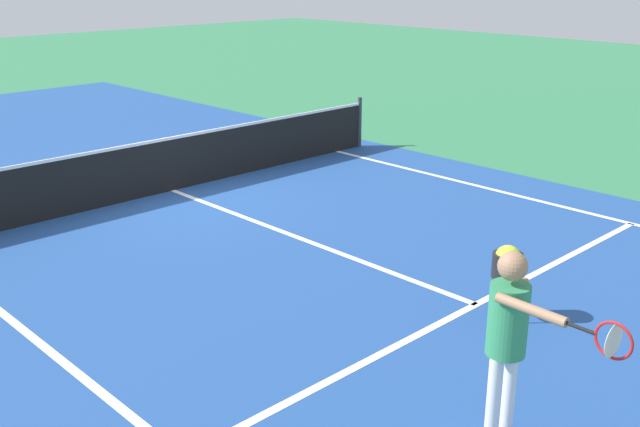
% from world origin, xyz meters
% --- Properties ---
extents(ground_plane, '(60.00, 60.00, 0.00)m').
position_xyz_m(ground_plane, '(0.00, 0.00, 0.00)').
color(ground_plane, '#337F51').
extents(court_surface_inbounds, '(10.62, 24.40, 0.00)m').
position_xyz_m(court_surface_inbounds, '(0.00, 0.00, 0.00)').
color(court_surface_inbounds, '#234C93').
rests_on(court_surface_inbounds, ground_plane).
extents(line_sideline_right, '(0.10, 11.89, 0.01)m').
position_xyz_m(line_sideline_right, '(4.11, -5.95, 0.00)').
color(line_sideline_right, white).
rests_on(line_sideline_right, ground_plane).
extents(line_service_near, '(8.22, 0.10, 0.01)m').
position_xyz_m(line_service_near, '(0.00, -6.40, 0.00)').
color(line_service_near, white).
rests_on(line_service_near, ground_plane).
extents(line_center_service, '(0.10, 6.40, 0.01)m').
position_xyz_m(line_center_service, '(0.00, -3.20, 0.00)').
color(line_center_service, white).
rests_on(line_center_service, ground_plane).
extents(net, '(9.69, 0.09, 1.07)m').
position_xyz_m(net, '(0.00, 0.00, 0.49)').
color(net, '#33383D').
rests_on(net, ground_plane).
extents(player_near, '(0.53, 1.23, 1.73)m').
position_xyz_m(player_near, '(-2.11, -8.10, 1.08)').
color(player_near, white).
rests_on(player_near, ground_plane).
extents(ball_hopper, '(0.34, 0.34, 0.87)m').
position_xyz_m(ball_hopper, '(-0.07, -6.81, 0.68)').
color(ball_hopper, black).
rests_on(ball_hopper, ground_plane).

